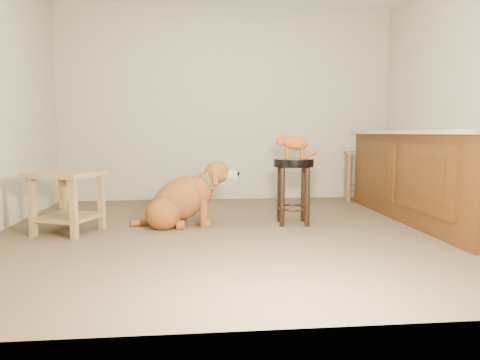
{
  "coord_description": "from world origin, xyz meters",
  "views": [
    {
      "loc": [
        -0.4,
        -3.87,
        0.91
      ],
      "look_at": [
        0.01,
        0.29,
        0.45
      ],
      "focal_mm": 32.0,
      "sensor_mm": 36.0,
      "label": 1
    }
  ],
  "objects": [
    {
      "name": "floor",
      "position": [
        0.0,
        0.0,
        0.0
      ],
      "size": [
        4.5,
        4.0,
        0.01
      ],
      "primitive_type": "cube",
      "color": "brown",
      "rests_on": "ground"
    },
    {
      "name": "room_shell",
      "position": [
        0.0,
        0.0,
        1.68
      ],
      "size": [
        4.54,
        4.04,
        2.62
      ],
      "color": "#A8A087",
      "rests_on": "ground"
    },
    {
      "name": "cabinet_run",
      "position": [
        1.94,
        0.3,
        0.44
      ],
      "size": [
        0.7,
        2.56,
        0.94
      ],
      "color": "#45250C",
      "rests_on": "ground"
    },
    {
      "name": "padded_stool",
      "position": [
        0.54,
        0.29,
        0.47
      ],
      "size": [
        0.4,
        0.4,
        0.66
      ],
      "rotation": [
        0.0,
        0.0,
        -0.08
      ],
      "color": "black",
      "rests_on": "ground"
    },
    {
      "name": "wood_stool",
      "position": [
        1.75,
        1.7,
        0.34
      ],
      "size": [
        0.42,
        0.42,
        0.66
      ],
      "rotation": [
        0.0,
        0.0,
        -0.2
      ],
      "color": "brown",
      "rests_on": "ground"
    },
    {
      "name": "side_table",
      "position": [
        -1.59,
        0.11,
        0.37
      ],
      "size": [
        0.7,
        0.7,
        0.56
      ],
      "rotation": [
        0.0,
        0.0,
        -0.35
      ],
      "color": "olive",
      "rests_on": "ground"
    },
    {
      "name": "golden_retriever",
      "position": [
        -0.57,
        0.29,
        0.26
      ],
      "size": [
        1.08,
        0.53,
        0.68
      ],
      "rotation": [
        0.0,
        0.0,
        0.0
      ],
      "color": "brown",
      "rests_on": "ground"
    },
    {
      "name": "tabby_kitten",
      "position": [
        0.53,
        0.29,
        0.8
      ],
      "size": [
        0.44,
        0.15,
        0.27
      ],
      "rotation": [
        0.0,
        0.0,
        -0.08
      ],
      "color": "#8D380E",
      "rests_on": "padded_stool"
    }
  ]
}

